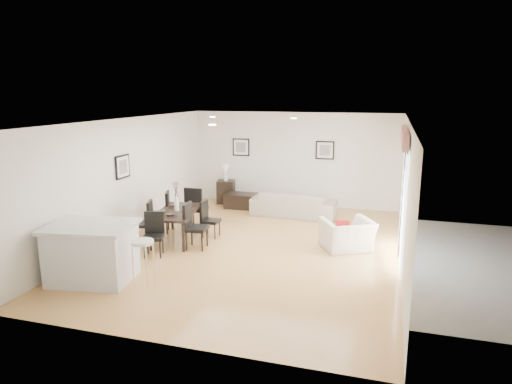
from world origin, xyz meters
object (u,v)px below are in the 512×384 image
(dining_chair_enear, at_px, (193,223))
(side_table, at_px, (226,192))
(armchair, at_px, (347,235))
(dining_table, at_px, (177,214))
(dining_chair_efar, at_px, (208,217))
(dining_chair_foot, at_px, (195,205))
(kitchen_island, at_px, (92,252))
(dining_chair_wfar, at_px, (163,210))
(coffee_table, at_px, (244,201))
(sofa, at_px, (294,204))
(bar_stool, at_px, (143,247))
(dining_chair_head, at_px, (154,231))
(dining_chair_wnear, at_px, (146,220))

(dining_chair_enear, relative_size, side_table, 1.45)
(armchair, height_order, dining_table, dining_table)
(dining_chair_efar, height_order, dining_chair_foot, dining_chair_foot)
(dining_chair_efar, distance_m, kitchen_island, 3.04)
(kitchen_island, bearing_deg, side_table, 78.45)
(dining_chair_wfar, xyz_separation_m, coffee_table, (1.10, 2.74, -0.34))
(side_table, distance_m, kitchen_island, 6.10)
(dining_table, xyz_separation_m, side_table, (-0.17, 3.62, -0.27))
(sofa, xyz_separation_m, bar_stool, (-1.49, -5.22, 0.38))
(dining_chair_head, bearing_deg, dining_chair_foot, 71.43)
(dining_chair_enear, height_order, dining_chair_foot, dining_chair_foot)
(dining_chair_foot, xyz_separation_m, kitchen_island, (-0.42, -3.46, -0.05))
(dining_table, bearing_deg, armchair, -3.17)
(dining_chair_enear, xyz_separation_m, dining_chair_head, (-0.59, -0.60, -0.05))
(dining_chair_efar, bearing_deg, side_table, 13.14)
(dining_chair_efar, xyz_separation_m, dining_chair_foot, (-0.58, 0.59, 0.09))
(dining_table, xyz_separation_m, kitchen_island, (-0.42, -2.47, -0.09))
(bar_stool, bearing_deg, dining_chair_foot, 99.57)
(dining_chair_foot, bearing_deg, dining_table, 89.78)
(sofa, bearing_deg, dining_table, 54.29)
(dining_chair_wnear, relative_size, side_table, 1.39)
(dining_chair_enear, xyz_separation_m, bar_stool, (0.02, -2.06, 0.16))
(sofa, xyz_separation_m, coffee_table, (-1.55, 0.42, -0.12))
(sofa, xyz_separation_m, side_table, (-2.25, 0.86, 0.01))
(dining_table, bearing_deg, dining_chair_foot, 80.29)
(kitchen_island, height_order, bar_stool, kitchen_island)
(dining_chair_wnear, relative_size, dining_chair_wfar, 0.97)
(armchair, distance_m, side_table, 5.03)
(coffee_table, bearing_deg, side_table, 146.28)
(armchair, relative_size, dining_chair_head, 1.12)
(coffee_table, bearing_deg, dining_chair_head, -99.34)
(armchair, relative_size, dining_chair_efar, 1.19)
(dining_chair_foot, bearing_deg, dining_chair_wnear, 67.22)
(dining_chair_efar, distance_m, coffee_table, 2.79)
(sofa, height_order, armchair, sofa)
(dining_chair_wfar, height_order, coffee_table, dining_chair_wfar)
(sofa, height_order, kitchen_island, kitchen_island)
(dining_chair_foot, xyz_separation_m, bar_stool, (0.58, -3.46, 0.15))
(bar_stool, bearing_deg, kitchen_island, 180.00)
(dining_table, height_order, dining_chair_wnear, dining_chair_wnear)
(dining_chair_efar, distance_m, dining_chair_foot, 0.83)
(dining_chair_wfar, bearing_deg, dining_chair_efar, 67.01)
(side_table, height_order, kitchen_island, kitchen_island)
(dining_chair_enear, height_order, kitchen_island, kitchen_island)
(dining_chair_foot, bearing_deg, armchair, 171.09)
(sofa, bearing_deg, dining_chair_head, 62.13)
(dining_chair_enear, distance_m, side_table, 4.11)
(coffee_table, bearing_deg, kitchen_island, -101.40)
(sofa, distance_m, dining_chair_wnear, 4.11)
(dining_chair_head, bearing_deg, dining_chair_wnear, 113.20)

